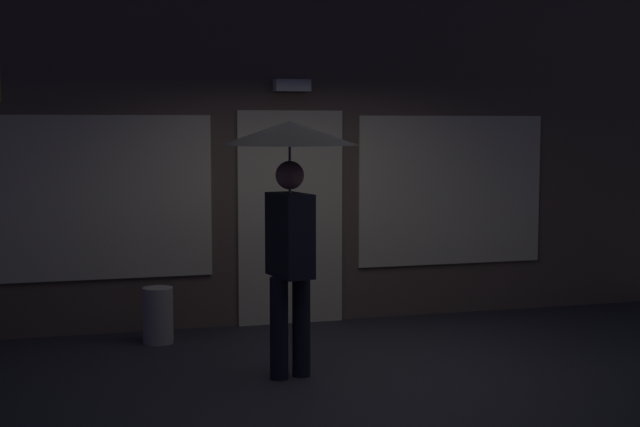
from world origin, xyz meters
TOP-DOWN VIEW (x-y plane):
  - ground_plane at (0.00, 0.00)m, footprint 18.00×18.00m
  - building_facade at (-0.00, 2.34)m, footprint 8.79×0.48m
  - person_with_umbrella at (-0.50, 0.17)m, footprint 1.10×1.10m
  - sidewalk_bollard at (-1.42, 1.66)m, footprint 0.29×0.29m

SIDE VIEW (x-z plane):
  - ground_plane at x=0.00m, z-range 0.00..0.00m
  - sidewalk_bollard at x=-1.42m, z-range 0.00..0.53m
  - person_with_umbrella at x=-0.50m, z-range 0.60..2.69m
  - building_facade at x=0.00m, z-range -0.03..4.10m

